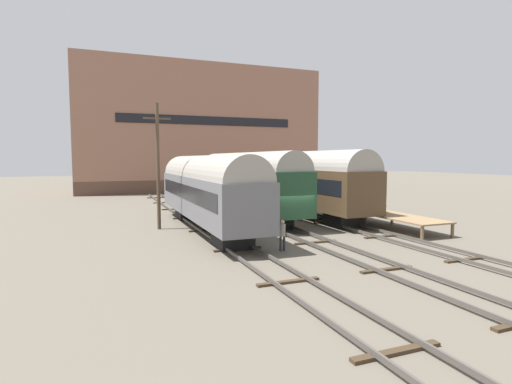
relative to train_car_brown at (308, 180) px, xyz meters
The scene contains 12 objects.
ground_plane 8.50m from the train_car_brown, 126.07° to the right, with size 200.00×200.00×0.00m, color #60594C.
track_left 11.70m from the train_car_brown, 145.53° to the right, with size 2.60×60.00×0.26m.
track_middle 8.45m from the train_car_brown, 126.07° to the right, with size 2.60×60.00×0.26m.
track_right 7.05m from the train_car_brown, 90.00° to the right, with size 2.60×60.00×0.26m.
train_car_brown is the anchor object (origin of this frame).
train_car_green 5.20m from the train_car_brown, 154.00° to the left, with size 2.86×18.75×5.30m.
train_car_grey 9.80m from the train_car_brown, 162.56° to the right, with size 2.96×17.11×5.00m.
station_platform 6.70m from the train_car_brown, 65.28° to the right, with size 2.66×11.00×0.96m.
bench 6.47m from the train_car_brown, 67.93° to the right, with size 1.40×0.40×0.91m.
person_worker 12.89m from the train_car_brown, 124.75° to the right, with size 0.32×0.32×1.63m.
utility_pole 12.44m from the train_car_brown, behind, with size 1.80×0.24×8.47m.
warehouse_building 33.70m from the train_car_brown, 92.33° to the left, with size 35.47×13.47×18.41m.
Camera 1 is at (-11.35, -22.49, 4.78)m, focal length 28.00 mm.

